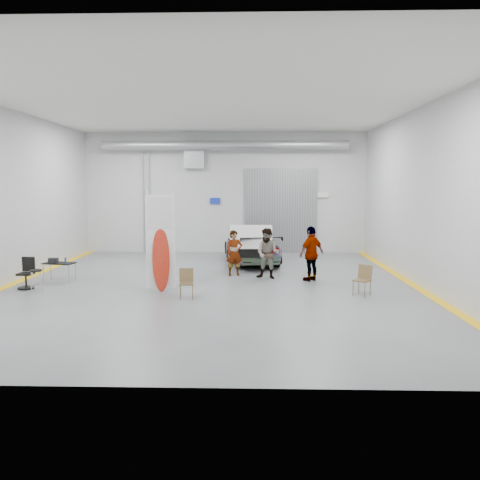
{
  "coord_description": "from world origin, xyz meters",
  "views": [
    {
      "loc": [
        1.38,
        -15.47,
        3.38
      ],
      "look_at": [
        0.95,
        0.53,
        1.5
      ],
      "focal_mm": 35.0,
      "sensor_mm": 36.0,
      "label": 1
    }
  ],
  "objects_px": {
    "person_b": "(268,253)",
    "person_c": "(311,254)",
    "sedan_car": "(251,246)",
    "folding_chair_near": "(187,289)",
    "shop_stool": "(36,281)",
    "surfboard_display": "(159,250)",
    "office_chair": "(27,275)",
    "person_a": "(234,253)",
    "work_table": "(58,263)",
    "folding_chair_far": "(362,286)"
  },
  "relations": [
    {
      "from": "person_b",
      "to": "person_c",
      "type": "bearing_deg",
      "value": 6.12
    },
    {
      "from": "sedan_car",
      "to": "folding_chair_near",
      "type": "relative_size",
      "value": 5.52
    },
    {
      "from": "folding_chair_near",
      "to": "shop_stool",
      "type": "bearing_deg",
      "value": 166.49
    },
    {
      "from": "surfboard_display",
      "to": "office_chair",
      "type": "xyz_separation_m",
      "value": [
        -4.44,
        0.29,
        -0.88
      ]
    },
    {
      "from": "person_a",
      "to": "folding_chair_near",
      "type": "relative_size",
      "value": 1.93
    },
    {
      "from": "shop_stool",
      "to": "office_chair",
      "type": "bearing_deg",
      "value": 133.9
    },
    {
      "from": "person_a",
      "to": "shop_stool",
      "type": "relative_size",
      "value": 2.29
    },
    {
      "from": "folding_chair_near",
      "to": "work_table",
      "type": "height_order",
      "value": "folding_chair_near"
    },
    {
      "from": "person_c",
      "to": "folding_chair_far",
      "type": "relative_size",
      "value": 2.08
    },
    {
      "from": "folding_chair_far",
      "to": "work_table",
      "type": "distance_m",
      "value": 10.39
    },
    {
      "from": "sedan_car",
      "to": "folding_chair_near",
      "type": "height_order",
      "value": "sedan_car"
    },
    {
      "from": "person_b",
      "to": "office_chair",
      "type": "height_order",
      "value": "person_b"
    },
    {
      "from": "shop_stool",
      "to": "office_chair",
      "type": "xyz_separation_m",
      "value": [
        -0.62,
        0.64,
        0.07
      ]
    },
    {
      "from": "sedan_car",
      "to": "person_a",
      "type": "relative_size",
      "value": 2.86
    },
    {
      "from": "person_b",
      "to": "shop_stool",
      "type": "relative_size",
      "value": 2.46
    },
    {
      "from": "person_b",
      "to": "surfboard_display",
      "type": "height_order",
      "value": "surfboard_display"
    },
    {
      "from": "person_a",
      "to": "shop_stool",
      "type": "bearing_deg",
      "value": -170.42
    },
    {
      "from": "surfboard_display",
      "to": "office_chair",
      "type": "relative_size",
      "value": 3.24
    },
    {
      "from": "person_a",
      "to": "person_b",
      "type": "distance_m",
      "value": 1.35
    },
    {
      "from": "person_b",
      "to": "folding_chair_near",
      "type": "bearing_deg",
      "value": -109.8
    },
    {
      "from": "folding_chair_near",
      "to": "shop_stool",
      "type": "xyz_separation_m",
      "value": [
        -4.83,
        0.59,
        0.09
      ]
    },
    {
      "from": "shop_stool",
      "to": "person_a",
      "type": "bearing_deg",
      "value": 26.49
    },
    {
      "from": "sedan_car",
      "to": "folding_chair_near",
      "type": "xyz_separation_m",
      "value": [
        -1.93,
        -6.75,
        -0.43
      ]
    },
    {
      "from": "folding_chair_near",
      "to": "office_chair",
      "type": "distance_m",
      "value": 5.58
    },
    {
      "from": "person_b",
      "to": "folding_chair_far",
      "type": "distance_m",
      "value": 3.87
    },
    {
      "from": "person_b",
      "to": "work_table",
      "type": "distance_m",
      "value": 7.46
    },
    {
      "from": "sedan_car",
      "to": "office_chair",
      "type": "xyz_separation_m",
      "value": [
        -7.37,
        -5.52,
        -0.27
      ]
    },
    {
      "from": "person_a",
      "to": "person_c",
      "type": "bearing_deg",
      "value": -34.96
    },
    {
      "from": "sedan_car",
      "to": "shop_stool",
      "type": "relative_size",
      "value": 6.56
    },
    {
      "from": "folding_chair_near",
      "to": "work_table",
      "type": "relative_size",
      "value": 0.78
    },
    {
      "from": "shop_stool",
      "to": "surfboard_display",
      "type": "bearing_deg",
      "value": 5.28
    },
    {
      "from": "folding_chair_near",
      "to": "shop_stool",
      "type": "relative_size",
      "value": 1.19
    },
    {
      "from": "sedan_car",
      "to": "work_table",
      "type": "height_order",
      "value": "sedan_car"
    },
    {
      "from": "sedan_car",
      "to": "person_b",
      "type": "height_order",
      "value": "person_b"
    },
    {
      "from": "sedan_car",
      "to": "person_b",
      "type": "relative_size",
      "value": 2.66
    },
    {
      "from": "folding_chair_near",
      "to": "folding_chair_far",
      "type": "bearing_deg",
      "value": -1.22
    },
    {
      "from": "person_a",
      "to": "folding_chair_far",
      "type": "xyz_separation_m",
      "value": [
        4.04,
        -3.14,
        -0.56
      ]
    },
    {
      "from": "office_chair",
      "to": "work_table",
      "type": "bearing_deg",
      "value": 66.87
    },
    {
      "from": "person_b",
      "to": "folding_chair_near",
      "type": "height_order",
      "value": "person_b"
    },
    {
      "from": "person_c",
      "to": "folding_chair_near",
      "type": "relative_size",
      "value": 2.2
    },
    {
      "from": "person_a",
      "to": "person_b",
      "type": "height_order",
      "value": "person_b"
    },
    {
      "from": "shop_stool",
      "to": "work_table",
      "type": "relative_size",
      "value": 0.66
    },
    {
      "from": "person_b",
      "to": "surfboard_display",
      "type": "relative_size",
      "value": 0.56
    },
    {
      "from": "sedan_car",
      "to": "person_a",
      "type": "xyz_separation_m",
      "value": [
        -0.64,
        -3.11,
        0.15
      ]
    },
    {
      "from": "person_b",
      "to": "folding_chair_far",
      "type": "bearing_deg",
      "value": -23.45
    },
    {
      "from": "person_a",
      "to": "office_chair",
      "type": "distance_m",
      "value": 7.17
    },
    {
      "from": "person_b",
      "to": "folding_chair_far",
      "type": "relative_size",
      "value": 1.96
    },
    {
      "from": "person_c",
      "to": "folding_chair_near",
      "type": "xyz_separation_m",
      "value": [
        -4.06,
        -2.74,
        -0.7
      ]
    },
    {
      "from": "surfboard_display",
      "to": "folding_chair_near",
      "type": "bearing_deg",
      "value": -56.92
    },
    {
      "from": "folding_chair_near",
      "to": "person_a",
      "type": "bearing_deg",
      "value": 63.87
    }
  ]
}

